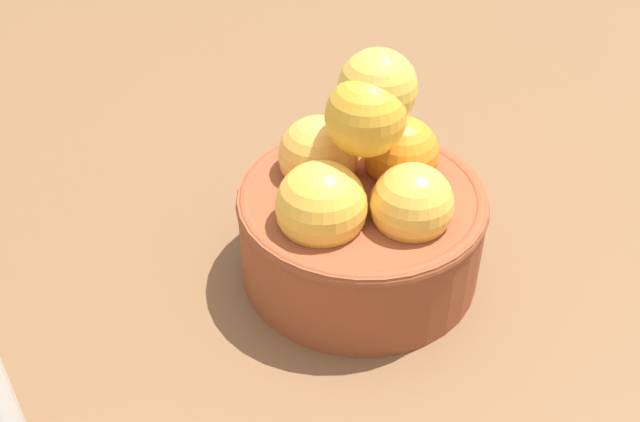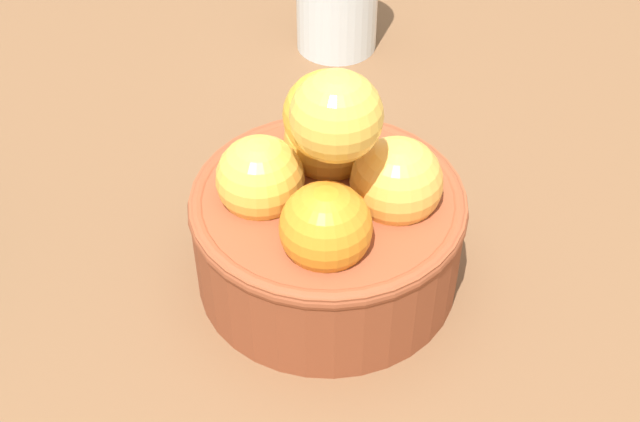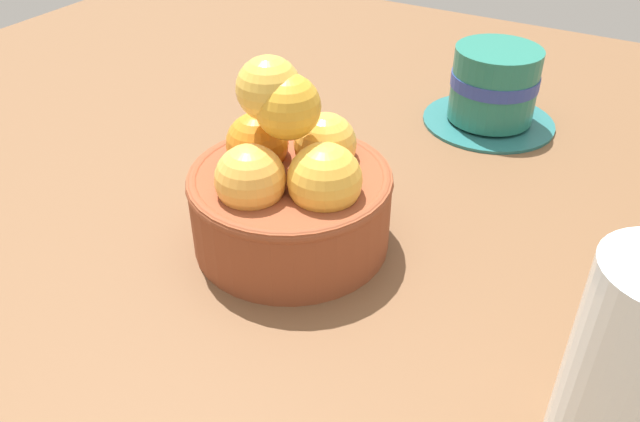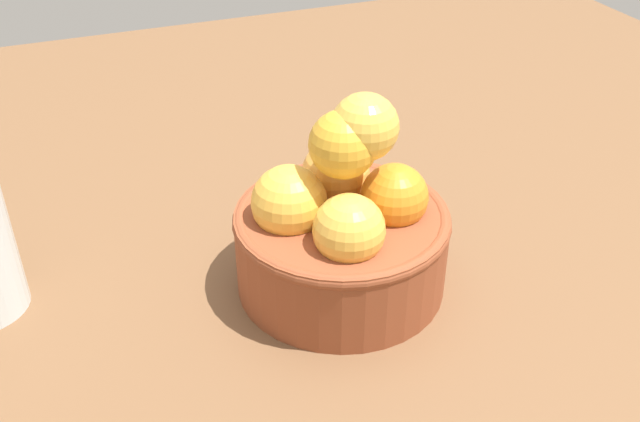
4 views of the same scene
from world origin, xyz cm
name	(u,v)px [view 3 (image 3 of 4)]	position (x,y,z in cm)	size (l,w,h in cm)	color
ground_plane	(293,266)	(0.00, 0.00, -2.40)	(116.65, 113.92, 4.79)	brown
terracotta_bowl	(290,188)	(-0.01, 0.03, 4.70)	(14.40, 14.40, 14.00)	brown
coffee_cup	(493,89)	(-6.56, -25.88, 3.57)	(12.71, 12.71, 7.56)	#266868
water_glass	(633,364)	(-23.20, 6.43, 5.84)	(6.03, 6.03, 11.68)	silver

